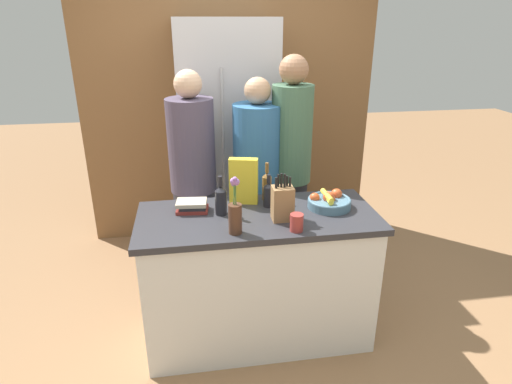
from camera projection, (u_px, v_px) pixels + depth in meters
ground_plane at (258, 331)px, 2.96m from camera, size 14.00×14.00×0.00m
kitchen_island at (258, 276)px, 2.79m from camera, size 1.48×0.65×0.89m
back_wall_wood at (230, 101)px, 3.98m from camera, size 2.68×0.12×2.60m
refrigerator at (228, 142)px, 3.75m from camera, size 0.82×0.63×2.03m
fruit_bowl at (329, 201)px, 2.72m from camera, size 0.27×0.27×0.11m
knife_block at (283, 203)px, 2.53m from camera, size 0.12×0.11×0.29m
flower_vase at (235, 213)px, 2.36m from camera, size 0.08×0.08×0.34m
cereal_box at (244, 181)px, 2.75m from camera, size 0.19×0.10×0.30m
coffee_mug at (296, 222)px, 2.42m from camera, size 0.08×0.12×0.10m
book_stack at (192, 206)px, 2.67m from camera, size 0.21×0.15×0.07m
bottle_oil at (269, 194)px, 2.72m from camera, size 0.07×0.07×0.22m
bottle_vinegar at (267, 185)px, 2.82m from camera, size 0.06×0.06×0.26m
bottle_wine at (221, 199)px, 2.60m from camera, size 0.07×0.07×0.25m
person_at_sink at (193, 172)px, 3.18m from camera, size 0.34×0.34×1.70m
person_in_blue at (257, 175)px, 3.23m from camera, size 0.36×0.36×1.64m
person_in_red_tee at (291, 160)px, 3.22m from camera, size 0.30×0.30×1.79m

